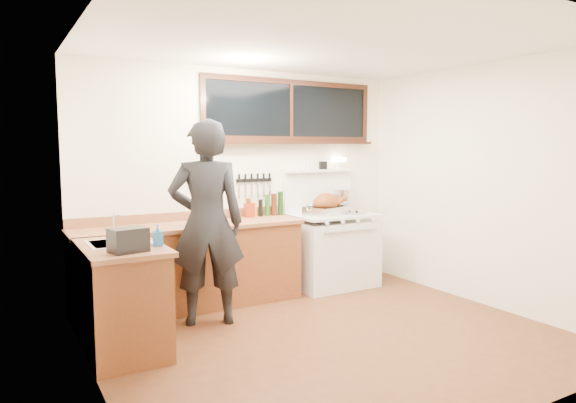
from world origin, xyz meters
TOP-DOWN VIEW (x-y plane):
  - ground_plane at (0.00, 0.00)m, footprint 4.00×3.50m
  - room_shell at (0.00, 0.00)m, footprint 4.10×3.60m
  - counter_back at (-0.80, 1.45)m, footprint 2.44×0.64m
  - counter_left at (-1.70, 0.62)m, footprint 0.64×1.09m
  - sink_unit at (-1.68, 0.70)m, footprint 0.50×0.45m
  - vintage_stove at (1.00, 1.41)m, footprint 1.02×0.74m
  - back_window at (0.60, 1.72)m, footprint 2.32×0.13m
  - left_doorway at (-1.99, -0.55)m, footprint 0.02×1.04m
  - knife_strip at (0.10, 1.73)m, footprint 0.46×0.03m
  - man at (-0.83, 0.89)m, footprint 0.83×0.67m
  - soap_bottle at (-1.43, 0.43)m, footprint 0.10×0.10m
  - toaster at (-1.70, 0.29)m, footprint 0.31×0.24m
  - cutting_board at (-0.59, 1.37)m, footprint 0.46×0.41m
  - roast_turkey at (0.90, 1.38)m, footprint 0.56×0.48m
  - stockpot at (1.37, 1.66)m, footprint 0.31×0.31m
  - saucepan at (0.96, 1.70)m, footprint 0.16×0.27m
  - pot_lid at (1.24, 1.23)m, footprint 0.34×0.34m
  - coffee_tin at (-0.02, 1.62)m, footprint 0.12×0.10m
  - pitcher at (-0.21, 1.63)m, footprint 0.10×0.10m
  - bottle_cluster at (0.21, 1.63)m, footprint 0.48×0.07m

SIDE VIEW (x-z plane):
  - ground_plane at x=0.00m, z-range -0.02..0.00m
  - counter_left at x=-1.70m, z-range 0.00..0.90m
  - counter_back at x=-0.80m, z-range -0.05..0.95m
  - vintage_stove at x=1.00m, z-range -0.32..1.25m
  - sink_unit at x=-1.68m, z-range 0.66..1.03m
  - pot_lid at x=1.24m, z-range 0.89..0.93m
  - cutting_board at x=-0.59m, z-range 0.88..1.02m
  - saucepan at x=0.96m, z-range 0.90..1.01m
  - pitcher at x=-0.21m, z-range 0.90..1.05m
  - coffee_tin at x=-0.02m, z-range 0.90..1.06m
  - man at x=-0.83m, z-range 0.00..1.97m
  - soap_bottle at x=-1.43m, z-range 0.90..1.08m
  - toaster at x=-1.70m, z-range 0.90..1.09m
  - roast_turkey at x=0.90m, z-range 0.87..1.13m
  - bottle_cluster at x=0.21m, z-range 0.88..1.16m
  - stockpot at x=1.37m, z-range 0.90..1.17m
  - left_doorway at x=-1.99m, z-range 0.00..2.17m
  - knife_strip at x=0.10m, z-range 1.17..1.45m
  - room_shell at x=0.00m, z-range 0.32..2.97m
  - back_window at x=0.60m, z-range 1.68..2.45m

